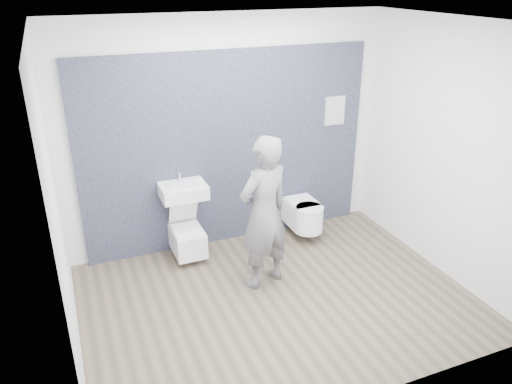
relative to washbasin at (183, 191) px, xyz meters
name	(u,v)px	position (x,y,z in m)	size (l,w,h in m)	color
ground	(277,299)	(0.65, -1.24, -0.86)	(4.00, 4.00, 0.00)	brown
room_shell	(280,143)	(0.65, -1.24, 0.87)	(4.00, 4.00, 4.00)	silver
tile_wall	(231,237)	(0.65, 0.23, -0.86)	(3.60, 0.06, 2.40)	black
washbasin	(183,191)	(0.00, 0.00, 0.00)	(0.53, 0.40, 0.40)	white
toilet_square	(187,239)	(0.00, -0.06, -0.61)	(0.36, 0.52, 0.67)	white
toilet_rounded	(304,215)	(1.54, -0.12, -0.55)	(0.37, 0.63, 0.34)	white
info_placard	(328,220)	(2.08, 0.18, -0.86)	(0.28, 0.03, 0.37)	white
visitor	(264,213)	(0.64, -0.89, -0.01)	(0.63, 0.41, 1.72)	slate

